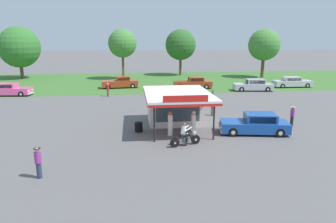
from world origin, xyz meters
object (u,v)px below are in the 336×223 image
gas_pump_nearside (170,125)px  featured_classic_sedan (255,124)px  bystander_admiring_sedan (292,116)px  spare_tire_stack (139,127)px  parked_car_back_row_centre_right (193,83)px  parked_car_second_row_spare (120,83)px  parked_car_back_row_right (292,82)px  parked_car_back_row_left (10,90)px  bystander_leaning_by_kiosk (213,97)px  gas_pump_offside (193,124)px  bystander_chatting_near_pumps (108,89)px  parked_car_back_row_centre_left (254,85)px  bystander_standing_back_lot (38,162)px  motorcycle_with_rider (185,136)px  bystander_strolling_foreground (213,107)px

gas_pump_nearside → featured_classic_sedan: (6.38, 0.01, -0.15)m
bystander_admiring_sedan → spare_tire_stack: 12.38m
parked_car_back_row_centre_right → spare_tire_stack: 21.30m
gas_pump_nearside → spare_tire_stack: 2.70m
parked_car_second_row_spare → parked_car_back_row_right: bearing=-5.2°
parked_car_second_row_spare → parked_car_back_row_centre_right: bearing=-9.2°
gas_pump_nearside → parked_car_back_row_left: bearing=133.8°
parked_car_back_row_centre_right → parked_car_back_row_right: bearing=-2.4°
bystander_leaning_by_kiosk → parked_car_second_row_spare: bearing=129.5°
gas_pump_offside → bystander_chatting_near_pumps: (-7.25, 16.35, 0.02)m
gas_pump_nearside → parked_car_back_row_centre_left: bearing=53.6°
bystander_leaning_by_kiosk → spare_tire_stack: bearing=-131.9°
parked_car_back_row_centre_right → bystander_standing_back_lot: bearing=-116.1°
featured_classic_sedan → parked_car_back_row_left: (-23.92, 18.27, -0.01)m
motorcycle_with_rider → parked_car_back_row_right: (19.39, 22.61, 0.03)m
parked_car_back_row_centre_left → bystander_standing_back_lot: (-20.92, -24.24, 0.16)m
gas_pump_offside → featured_classic_sedan: (4.69, 0.01, -0.15)m
bystander_standing_back_lot → spare_tire_stack: size_ratio=2.25×
gas_pump_nearside → parked_car_back_row_centre_left: (13.46, 18.25, -0.14)m
motorcycle_with_rider → parked_car_back_row_centre_left: size_ratio=0.39×
parked_car_back_row_left → bystander_chatting_near_pumps: 12.13m
parked_car_back_row_centre_right → spare_tire_stack: parked_car_back_row_centre_right is taller
parked_car_back_row_left → bystander_strolling_foreground: size_ratio=3.45×
featured_classic_sedan → spare_tire_stack: featured_classic_sedan is taller
parked_car_back_row_left → parked_car_second_row_spare: 14.00m
motorcycle_with_rider → parked_car_back_row_left: size_ratio=0.40×
motorcycle_with_rider → parked_car_back_row_centre_right: (5.14, 23.21, 0.05)m
motorcycle_with_rider → parked_car_back_row_centre_left: bearing=57.9°
featured_classic_sedan → parked_car_back_row_centre_left: bearing=68.8°
motorcycle_with_rider → parked_car_back_row_centre_right: motorcycle_with_rider is taller
motorcycle_with_rider → bystander_chatting_near_pumps: (-6.27, 18.43, 0.21)m
parked_car_back_row_centre_left → bystander_leaning_by_kiosk: (-7.59, -7.80, 0.12)m
motorcycle_with_rider → parked_car_back_row_left: (-18.25, 20.37, 0.04)m
bystander_admiring_sedan → bystander_leaning_by_kiosk: bearing=115.9°
gas_pump_offside → bystander_leaning_by_kiosk: gas_pump_offside is taller
parked_car_second_row_spare → bystander_chatting_near_pumps: bystander_chatting_near_pumps is taller
parked_car_back_row_centre_right → gas_pump_offside: bearing=-101.1°
parked_car_back_row_centre_left → parked_car_back_row_right: bearing=19.0°
motorcycle_with_rider → bystander_admiring_sedan: (9.42, 3.75, 0.19)m
parked_car_back_row_left → parked_car_back_row_centre_right: size_ratio=0.96×
gas_pump_nearside → spare_tire_stack: (-2.23, 1.43, -0.49)m
motorcycle_with_rider → parked_car_back_row_left: motorcycle_with_rider is taller
motorcycle_with_rider → featured_classic_sedan: bearing=20.3°
parked_car_second_row_spare → bystander_admiring_sedan: (14.40, -21.10, 0.12)m
gas_pump_offside → featured_classic_sedan: bearing=0.1°
parked_car_back_row_right → bystander_standing_back_lot: size_ratio=3.47×
parked_car_back_row_centre_right → parked_car_back_row_right: size_ratio=0.98×
motorcycle_with_rider → parked_car_back_row_right: bearing=49.4°
parked_car_second_row_spare → bystander_strolling_foreground: size_ratio=3.50×
parked_car_back_row_centre_right → parked_car_back_row_centre_left: parked_car_back_row_centre_right is taller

